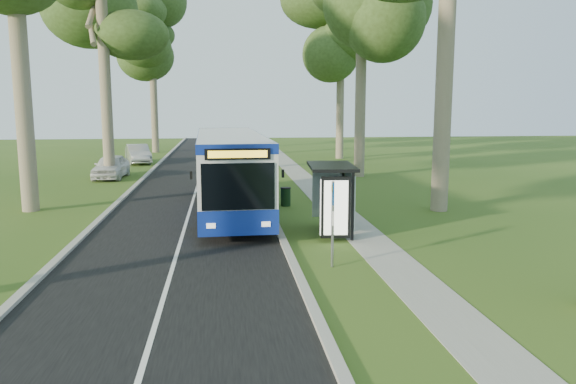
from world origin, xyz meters
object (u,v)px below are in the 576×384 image
Objects in this scene: bus at (230,171)px; car_silver at (138,154)px; litter_bin at (286,197)px; bus_shelter at (337,187)px; bus_stop_sign at (333,214)px; car_white at (111,166)px.

bus is 22.01m from car_silver.
car_silver is (-9.55, 19.92, 0.31)m from litter_bin.
bus_shelter is 28.15m from car_silver.
car_silver is (-10.73, 26.00, -1.03)m from bus_shelter.
bus_shelter reaches higher than bus_stop_sign.
bus_stop_sign is at bearing -88.54° from litter_bin.
bus_shelter is at bearing 83.73° from bus_stop_sign.
bus is 3.03m from litter_bin.
bus_shelter reaches higher than car_white.
bus_stop_sign is at bearing -99.13° from bus_shelter.
car_white is (-11.12, 17.07, -1.03)m from bus_shelter.
bus is at bearing 114.59° from bus_stop_sign.
litter_bin is (-0.25, 9.93, -1.13)m from bus_stop_sign.
litter_bin is (2.57, 0.92, -1.33)m from bus.
litter_bin is 0.20× the size of car_white.
car_silver is at bearing 115.62° from litter_bin.
car_silver is (-6.98, 20.84, -1.02)m from bus.
bus is at bearing -86.66° from car_silver.
litter_bin is 0.19× the size of car_silver.
car_white is at bearing -107.69° from car_silver.
litter_bin is at bearing 98.66° from bus_stop_sign.
bus_stop_sign is at bearing -87.00° from car_silver.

